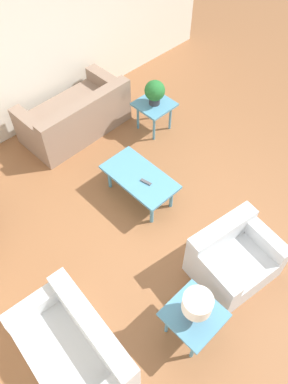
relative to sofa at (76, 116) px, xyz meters
The scene contains 11 objects.
ground_plane 2.38m from the sofa, behind, with size 14.00×14.00×0.00m, color #8E5B38.
wall_right 1.26m from the sofa, ahead, with size 0.12×7.20×2.70m.
sofa is the anchor object (origin of this frame).
armchair 3.39m from the sofa, behind, with size 0.91×1.05×0.71m.
loveseat 3.67m from the sofa, 142.24° to the left, with size 1.37×0.88×0.71m.
coffee_table 1.76m from the sofa, behind, with size 1.07×0.58×0.44m.
side_table_plant 1.29m from the sofa, 131.43° to the right, with size 0.56×0.56×0.52m.
side_table_lamp 3.74m from the sofa, 161.95° to the left, with size 0.56×0.56×0.52m.
potted_plant 1.36m from the sofa, 131.43° to the right, with size 0.32×0.32×0.41m.
table_lamp 3.77m from the sofa, 161.95° to the left, with size 0.30×0.30×0.38m.
remote_control 1.91m from the sofa, behind, with size 0.16×0.07×0.02m.
Camera 1 is at (-1.85, 2.47, 4.33)m, focal length 35.00 mm.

